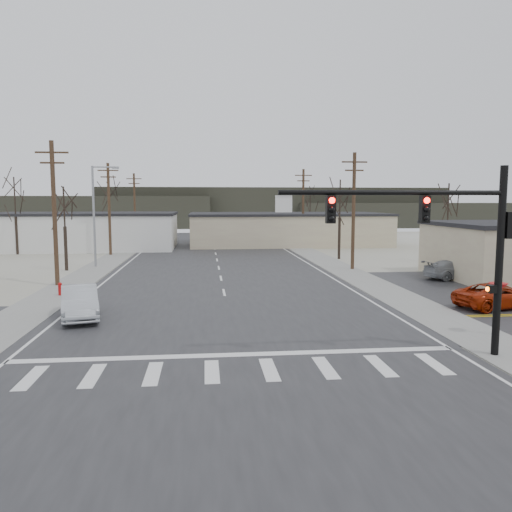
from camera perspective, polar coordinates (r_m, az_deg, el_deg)
The scene contains 30 objects.
ground at distance 24.47m, azimuth -2.94°, elevation -7.66°, with size 140.00×140.00×0.00m, color beige.
main_road at distance 39.18m, azimuth -4.08°, elevation -2.35°, with size 18.00×110.00×0.05m, color #272629.
cross_road at distance 24.47m, azimuth -2.94°, elevation -7.62°, with size 90.00×10.00×0.04m, color #272629.
sidewalk_left at distance 45.10m, azimuth -17.87°, elevation -1.50°, with size 3.00×90.00×0.06m, color gray.
sidewalk_right at distance 45.66m, azimuth 9.14°, elevation -1.18°, with size 3.00×90.00×0.06m, color gray.
traffic_signal_mast at distance 19.77m, azimuth 21.50°, elevation 2.31°, with size 8.95×0.43×7.20m.
fire_hydrant at distance 33.42m, azimuth -21.47°, elevation -3.53°, with size 0.24×0.24×0.87m.
yield_sign at distance 24.18m, azimuth 25.93°, elevation -3.46°, with size 0.80×0.80×2.35m.
building_left_far at distance 65.52m, azimuth -18.96°, elevation 2.75°, with size 22.30×12.30×4.50m.
building_right_far at distance 68.74m, azimuth 3.50°, elevation 3.15°, with size 26.30×14.30×4.30m.
upole_left_b at distance 37.18m, azimuth -22.06°, elevation 4.79°, with size 2.20×0.30×10.00m.
upole_left_c at distance 56.67m, azimuth -16.44°, elevation 5.35°, with size 2.20×0.30×10.00m.
upole_left_d at distance 76.42m, azimuth -13.70°, elevation 5.60°, with size 2.20×0.30×10.00m.
upole_right_a at distance 43.61m, azimuth 11.08°, elevation 5.28°, with size 2.20×0.30×10.00m.
upole_right_b at distance 64.98m, azimuth 5.41°, elevation 5.66°, with size 2.20×0.30×10.00m.
streetlight_main at distance 46.73m, azimuth -17.82°, elevation 4.99°, with size 2.40×0.25×9.00m.
tree_left_near at distance 45.29m, azimuth -21.08°, elevation 5.02°, with size 3.30×3.30×7.35m.
tree_right_mid at distance 51.57m, azimuth 9.57°, elevation 6.23°, with size 3.74×3.74×8.33m.
tree_left_far at distance 70.89m, azimuth -16.39°, elevation 6.34°, with size 3.96×3.96×8.82m.
tree_right_far at distance 77.43m, azimuth 6.22°, elevation 6.01°, with size 3.52×3.52×7.84m.
tree_lot at distance 51.27m, azimuth 21.12°, elevation 5.51°, with size 3.52×3.52×7.84m.
tree_left_mid at distance 61.36m, azimuth -25.86°, elevation 6.02°, with size 3.96×3.96×8.82m.
hill_left at distance 120.58m, azimuth -22.24°, elevation 4.67°, with size 70.00×18.00×7.00m, color #333026.
hill_center at distance 120.82m, azimuth 1.83°, elevation 5.61°, with size 80.00×18.00×9.00m, color #333026.
hill_right at distance 124.75m, azimuth 18.41°, elevation 4.51°, with size 60.00×18.00×5.50m, color #333026.
sedan_crossing at distance 26.70m, azimuth -19.51°, elevation -4.97°, with size 1.70×4.87×1.61m, color #B2B7BD.
car_far_a at distance 74.68m, azimuth -3.97°, elevation 2.28°, with size 1.85×4.55×1.32m, color black.
car_far_b at distance 77.51m, azimuth -10.55°, elevation 2.37°, with size 1.67×4.14×1.41m, color black.
car_parked_red at distance 30.58m, azimuth 25.92°, elevation -4.11°, with size 2.25×4.89×1.36m, color #9B2208.
car_parked_silver at distance 40.53m, azimuth 21.87°, elevation -1.47°, with size 2.00×4.91×1.42m, color gray.
Camera 1 is at (-1.19, -23.72, 5.89)m, focal length 35.00 mm.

